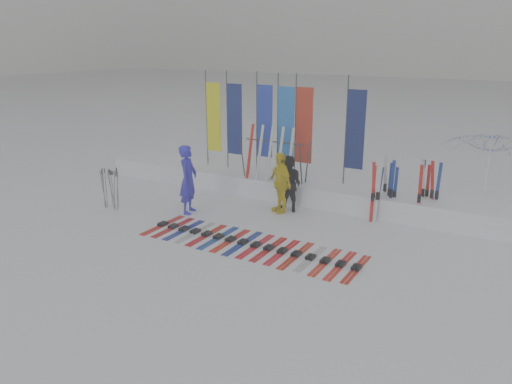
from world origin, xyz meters
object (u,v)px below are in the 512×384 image
Objects in this scene: tent_canopy at (487,175)px; person_blue at (188,180)px; ski_row at (249,244)px; person_yellow at (280,183)px; ski_rack at (274,155)px; person_black at (289,184)px.

person_blue is at bearing -152.49° from tent_canopy.
person_blue is 0.35× the size of ski_row.
ski_row is (-4.60, -5.00, -1.17)m from tent_canopy.
ski_row is at bearing -132.57° from tent_canopy.
person_blue is 2.60m from person_yellow.
ski_row is 4.08m from ski_rack.
ski_row is (0.30, -2.74, -0.77)m from person_black.
ski_row is 2.71× the size of ski_rack.
person_blue is at bearing -116.49° from person_yellow.
person_yellow reaches higher than person_black.
ski_rack is (-0.96, 0.91, 0.58)m from person_black.
tent_canopy is (7.30, 3.80, 0.22)m from person_blue.
person_blue is at bearing 156.02° from ski_row.
person_yellow is at bearing -54.96° from ski_rack.
person_black is 2.86m from ski_row.
ski_rack is at bearing -166.93° from tent_canopy.
ski_row is at bearing -130.53° from person_blue.
tent_canopy is at bearing 13.07° from ski_rack.
person_blue is 1.12× the size of person_yellow.
person_blue reaches higher than person_yellow.
ski_rack reaches higher than person_yellow.
person_blue is 1.21× the size of person_black.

